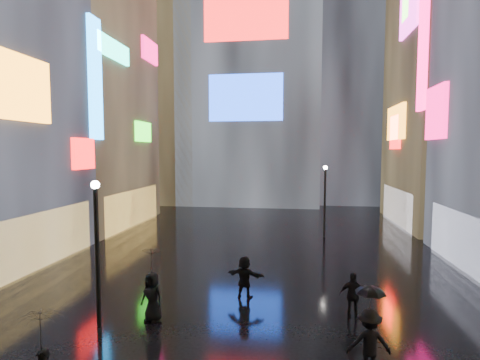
# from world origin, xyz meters

# --- Properties ---
(ground) EXTENTS (140.00, 140.00, 0.00)m
(ground) POSITION_xyz_m (0.00, 20.00, 0.00)
(ground) COLOR black
(ground) RESTS_ON ground
(building_left_far) EXTENTS (10.28, 12.00, 22.00)m
(building_left_far) POSITION_xyz_m (-15.98, 26.00, 10.98)
(building_left_far) COLOR black
(building_left_far) RESTS_ON ground
(building_right_far) EXTENTS (10.28, 12.00, 28.00)m
(building_right_far) POSITION_xyz_m (15.98, 30.00, 13.98)
(building_right_far) COLOR black
(building_right_far) RESTS_ON ground
(tower_main) EXTENTS (16.00, 14.20, 42.00)m
(tower_main) POSITION_xyz_m (-3.00, 43.97, 21.01)
(tower_main) COLOR black
(tower_main) RESTS_ON ground
(tower_flank_right) EXTENTS (12.00, 12.00, 34.00)m
(tower_flank_right) POSITION_xyz_m (9.00, 46.00, 17.00)
(tower_flank_right) COLOR black
(tower_flank_right) RESTS_ON ground
(tower_flank_left) EXTENTS (10.00, 10.00, 26.00)m
(tower_flank_left) POSITION_xyz_m (-14.00, 42.00, 13.00)
(tower_flank_left) COLOR black
(tower_flank_left) RESTS_ON ground
(lamp_near) EXTENTS (0.30, 0.30, 5.20)m
(lamp_near) POSITION_xyz_m (-4.54, 8.48, 2.94)
(lamp_near) COLOR black
(lamp_near) RESTS_ON ground
(lamp_far) EXTENTS (0.30, 0.30, 5.20)m
(lamp_far) POSITION_xyz_m (4.47, 23.74, 2.94)
(lamp_far) COLOR black
(lamp_far) RESTS_ON ground
(pedestrian_2) EXTENTS (1.26, 0.79, 1.87)m
(pedestrian_2) POSITION_xyz_m (4.35, 6.82, 0.93)
(pedestrian_2) COLOR black
(pedestrian_2) RESTS_ON ground
(pedestrian_3) EXTENTS (1.08, 0.65, 1.73)m
(pedestrian_3) POSITION_xyz_m (4.48, 10.43, 0.86)
(pedestrian_3) COLOR black
(pedestrian_3) RESTS_ON ground
(pedestrian_4) EXTENTS (1.01, 0.81, 1.79)m
(pedestrian_4) POSITION_xyz_m (-2.84, 9.18, 0.90)
(pedestrian_4) COLOR black
(pedestrian_4) RESTS_ON ground
(pedestrian_5) EXTENTS (1.73, 0.88, 1.78)m
(pedestrian_5) POSITION_xyz_m (0.22, 11.83, 0.89)
(pedestrian_5) COLOR black
(pedestrian_5) RESTS_ON ground
(umbrella_0) EXTENTS (1.26, 1.25, 0.93)m
(umbrella_0) POSITION_xyz_m (-3.45, 4.02, 2.10)
(umbrella_0) COLOR black
(umbrella_0) RESTS_ON pedestrian_0
(umbrella_1) EXTENTS (0.84, 0.84, 0.70)m
(umbrella_1) POSITION_xyz_m (4.35, 6.82, 2.22)
(umbrella_1) COLOR black
(umbrella_1) RESTS_ON pedestrian_2
(umbrella_2) EXTENTS (1.08, 1.09, 0.92)m
(umbrella_2) POSITION_xyz_m (-2.84, 9.18, 2.25)
(umbrella_2) COLOR black
(umbrella_2) RESTS_ON pedestrian_4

